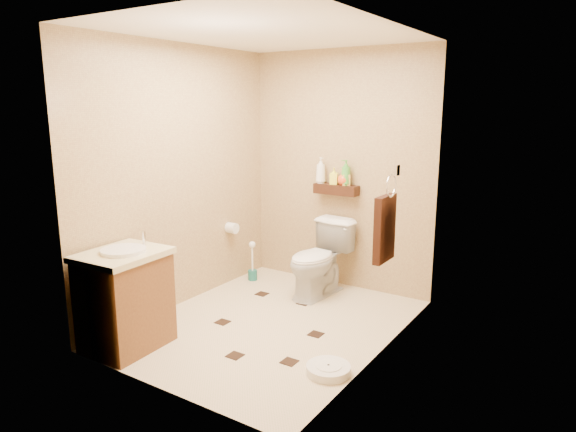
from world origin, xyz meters
The scene contains 19 objects.
ground centered at (0.00, 0.00, 0.00)m, with size 2.50×2.50×0.00m, color beige.
wall_back centered at (0.00, 1.25, 1.20)m, with size 2.00×0.04×2.40m, color tan.
wall_front centered at (0.00, -1.25, 1.20)m, with size 2.00×0.04×2.40m, color tan.
wall_left centered at (-1.00, 0.00, 1.20)m, with size 0.04×2.50×2.40m, color tan.
wall_right centered at (1.00, 0.00, 1.20)m, with size 0.04×2.50×2.40m, color tan.
ceiling centered at (0.00, 0.00, 2.40)m, with size 2.00×2.50×0.02m, color white.
wall_shelf centered at (0.00, 1.17, 1.02)m, with size 0.46×0.14×0.10m, color #32190D.
floor_accents centered at (0.03, -0.03, 0.00)m, with size 1.09×1.29×0.01m.
toilet centered at (0.00, 0.83, 0.37)m, with size 0.42×0.73×0.74m, color white.
vanity centered at (-0.70, -0.95, 0.40)m, with size 0.55×0.66×0.89m.
bathroom_scale centered at (0.82, -0.46, 0.03)m, with size 0.39×0.39×0.06m.
toilet_brush centered at (-0.82, 0.83, 0.15)m, with size 0.10×0.10×0.43m.
towel_ring centered at (0.91, 0.25, 0.95)m, with size 0.12×0.30×0.76m.
toilet_paper centered at (-0.94, 0.65, 0.60)m, with size 0.12×0.11×0.12m.
bottle_a centered at (-0.18, 1.17, 1.20)m, with size 0.10×0.10×0.26m, color white.
bottle_b centered at (-0.03, 1.17, 1.15)m, with size 0.08×0.08×0.17m, color #FEFF35.
bottle_c centered at (0.08, 1.17, 1.15)m, with size 0.12×0.12×0.16m, color #F2531C.
bottle_d centered at (0.11, 1.17, 1.20)m, with size 0.10×0.10×0.26m, color green.
bottle_e centered at (0.11, 1.17, 1.15)m, with size 0.07×0.08×0.17m, color gold.
Camera 1 is at (2.38, -3.39, 1.86)m, focal length 32.00 mm.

